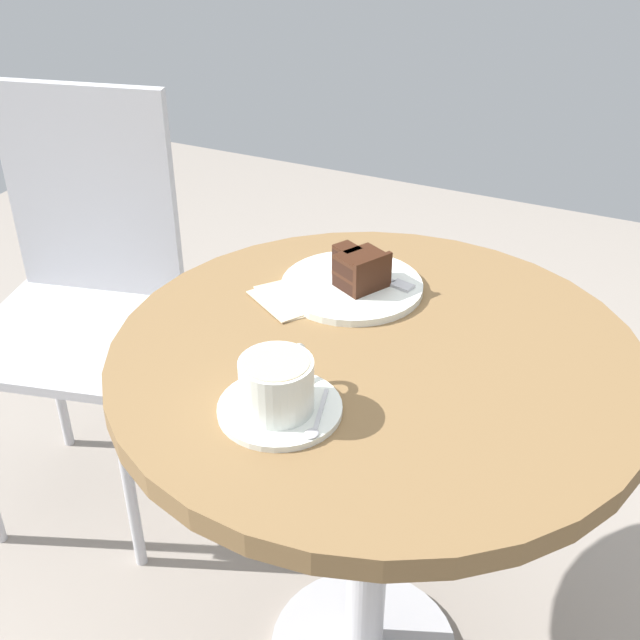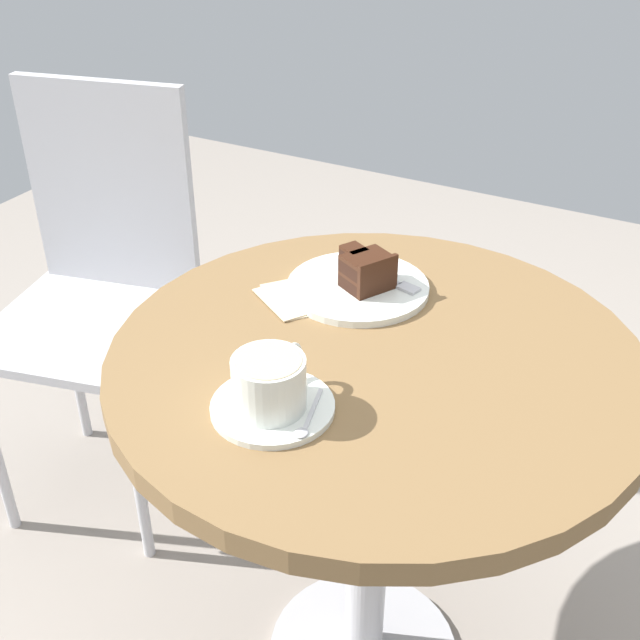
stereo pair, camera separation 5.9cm
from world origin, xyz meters
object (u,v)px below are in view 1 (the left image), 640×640
object	(u,v)px
saucer	(280,408)
fork	(384,279)
coffee_cup	(277,383)
napkin	(299,296)
cake_slice	(360,269)
cafe_chair	(83,276)
teaspoon	(318,420)
cake_plate	(352,286)

from	to	relation	value
saucer	fork	world-z (taller)	fork
coffee_cup	napkin	bearing A→B (deg)	21.08
coffee_cup	napkin	xyz separation A→B (m)	(0.27, 0.10, -0.04)
cake_slice	fork	xyz separation A→B (m)	(0.03, -0.03, -0.02)
cafe_chair	napkin	bearing A→B (deg)	-25.39
teaspoon	napkin	xyz separation A→B (m)	(0.28, 0.16, -0.01)
cake_slice	napkin	bearing A→B (deg)	127.70
coffee_cup	fork	size ratio (longest dim) A/B	0.91
saucer	coffee_cup	world-z (taller)	coffee_cup
cake_plate	fork	distance (m)	0.05
coffee_cup	cake_slice	distance (m)	0.33
coffee_cup	teaspoon	size ratio (longest dim) A/B	1.29
teaspoon	cafe_chair	distance (m)	0.83
teaspoon	cake_slice	world-z (taller)	cake_slice
cake_plate	cafe_chair	world-z (taller)	cafe_chair
saucer	fork	bearing A→B (deg)	-0.76
coffee_cup	teaspoon	distance (m)	0.07
coffee_cup	cake_slice	xyz separation A→B (m)	(0.33, 0.03, -0.01)
napkin	cake_plate	bearing A→B (deg)	-48.36
teaspoon	fork	distance (m)	0.37
teaspoon	cake_slice	xyz separation A→B (m)	(0.34, 0.08, 0.03)
teaspoon	napkin	world-z (taller)	teaspoon
saucer	napkin	distance (m)	0.29
saucer	cafe_chair	xyz separation A→B (m)	(0.39, 0.66, -0.15)
fork	napkin	xyz separation A→B (m)	(-0.09, 0.11, -0.01)
fork	cafe_chair	distance (m)	0.68
teaspoon	saucer	bearing A→B (deg)	-112.44
cafe_chair	teaspoon	bearing A→B (deg)	-42.21
cake_plate	cafe_chair	bearing A→B (deg)	84.64
cafe_chair	coffee_cup	bearing A→B (deg)	-43.98
teaspoon	cafe_chair	xyz separation A→B (m)	(0.39, 0.72, -0.16)
cake_plate	napkin	size ratio (longest dim) A/B	1.32
fork	cafe_chair	xyz separation A→B (m)	(0.03, 0.66, -0.16)
cake_slice	teaspoon	bearing A→B (deg)	-165.99
coffee_cup	cafe_chair	distance (m)	0.79
saucer	teaspoon	bearing A→B (deg)	-97.93
teaspoon	napkin	bearing A→B (deg)	-163.99
cake_slice	fork	size ratio (longest dim) A/B	0.73
cake_plate	napkin	distance (m)	0.09
cake_plate	napkin	xyz separation A→B (m)	(-0.06, 0.07, -0.00)
saucer	teaspoon	xyz separation A→B (m)	(-0.01, -0.06, 0.01)
teaspoon	cake_plate	distance (m)	0.35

